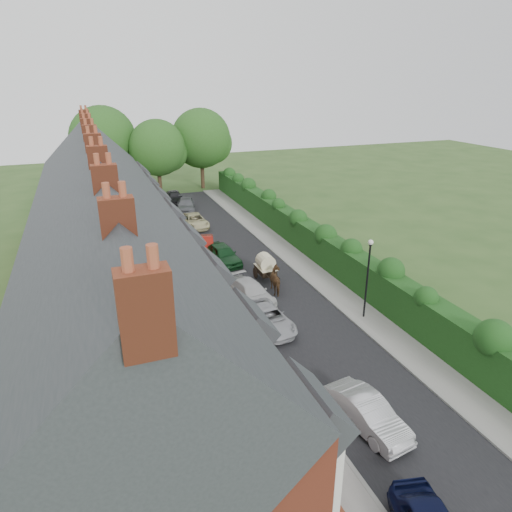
{
  "coord_description": "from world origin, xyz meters",
  "views": [
    {
      "loc": [
        -11.65,
        -16.95,
        13.99
      ],
      "look_at": [
        -1.11,
        10.96,
        2.2
      ],
      "focal_mm": 32.0,
      "sensor_mm": 36.0,
      "label": 1
    }
  ],
  "objects": [
    {
      "name": "ground",
      "position": [
        0.0,
        0.0,
        0.0
      ],
      "size": [
        140.0,
        140.0,
        0.0
      ],
      "primitive_type": "plane",
      "color": "#2D4C1E",
      "rests_on": "ground"
    },
    {
      "name": "horse_cart",
      "position": [
        -0.17,
        11.49,
        1.15
      ],
      "size": [
        1.27,
        2.8,
        2.02
      ],
      "color": "black",
      "rests_on": "ground"
    },
    {
      "name": "lamppost",
      "position": [
        3.4,
        4.0,
        3.3
      ],
      "size": [
        0.32,
        0.32,
        5.16
      ],
      "color": "black",
      "rests_on": "ground"
    },
    {
      "name": "car_beige",
      "position": [
        -2.08,
        25.72,
        0.64
      ],
      "size": [
        2.36,
        4.72,
        1.28
      ],
      "primitive_type": "imported",
      "rotation": [
        0.0,
        0.0,
        0.05
      ],
      "color": "#C6BE8F",
      "rests_on": "ground"
    },
    {
      "name": "hedge",
      "position": [
        5.4,
        11.0,
        1.6
      ],
      "size": [
        2.1,
        58.0,
        2.85
      ],
      "color": "#183D13",
      "rests_on": "ground"
    },
    {
      "name": "car_grey",
      "position": [
        -1.6,
        31.72,
        0.68
      ],
      "size": [
        2.88,
        4.99,
        1.36
      ],
      "primitive_type": "imported",
      "rotation": [
        0.0,
        0.0,
        -0.22
      ],
      "color": "#53565B",
      "rests_on": "ground"
    },
    {
      "name": "car_white",
      "position": [
        -2.39,
        8.57,
        0.67
      ],
      "size": [
        2.63,
        4.89,
        1.35
      ],
      "primitive_type": "imported",
      "rotation": [
        0.0,
        0.0,
        0.17
      ],
      "color": "#BCBCBC",
      "rests_on": "ground"
    },
    {
      "name": "pavement_house_side",
      "position": [
        -4.35,
        11.0,
        0.06
      ],
      "size": [
        1.7,
        58.0,
        0.12
      ],
      "primitive_type": "cube",
      "color": "gray",
      "rests_on": "ground"
    },
    {
      "name": "kerb_hedge_side",
      "position": [
        2.55,
        11.0,
        0.07
      ],
      "size": [
        0.18,
        58.0,
        0.13
      ],
      "primitive_type": "cube",
      "color": "gray",
      "rests_on": "ground"
    },
    {
      "name": "tree_far_left",
      "position": [
        -2.65,
        40.08,
        5.71
      ],
      "size": [
        7.14,
        6.8,
        9.29
      ],
      "color": "#332316",
      "rests_on": "ground"
    },
    {
      "name": "kerb_house_side",
      "position": [
        -3.55,
        11.0,
        0.07
      ],
      "size": [
        0.18,
        58.0,
        0.13
      ],
      "primitive_type": "cube",
      "color": "gray",
      "rests_on": "ground"
    },
    {
      "name": "pavement_hedge_side",
      "position": [
        3.6,
        11.0,
        0.06
      ],
      "size": [
        2.2,
        58.0,
        0.12
      ],
      "primitive_type": "cube",
      "color": "gray",
      "rests_on": "ground"
    },
    {
      "name": "car_green",
      "position": [
        -2.18,
        15.65,
        0.77
      ],
      "size": [
        2.38,
        4.71,
        1.54
      ],
      "primitive_type": "imported",
      "rotation": [
        0.0,
        0.0,
        0.13
      ],
      "color": "#103718",
      "rests_on": "ground"
    },
    {
      "name": "car_black",
      "position": [
        -2.09,
        35.48,
        0.73
      ],
      "size": [
        1.85,
        4.36,
        1.47
      ],
      "primitive_type": "imported",
      "rotation": [
        0.0,
        0.0,
        -0.03
      ],
      "color": "black",
      "rests_on": "ground"
    },
    {
      "name": "horse",
      "position": [
        -0.17,
        9.3,
        0.86
      ],
      "size": [
        1.14,
        2.12,
        1.71
      ],
      "primitive_type": "imported",
      "rotation": [
        0.0,
        0.0,
        3.03
      ],
      "color": "#49301B",
      "rests_on": "ground"
    },
    {
      "name": "tree_far_right",
      "position": [
        3.39,
        42.08,
        6.31
      ],
      "size": [
        7.98,
        7.6,
        10.31
      ],
      "color": "#332316",
      "rests_on": "ground"
    },
    {
      "name": "garden_wall_row",
      "position": [
        -5.35,
        10.0,
        0.46
      ],
      "size": [
        0.35,
        40.35,
        1.1
      ],
      "color": "brown",
      "rests_on": "ground"
    },
    {
      "name": "car_silver_b",
      "position": [
        -2.61,
        5.0,
        0.64
      ],
      "size": [
        2.45,
        4.73,
        1.27
      ],
      "primitive_type": "imported",
      "rotation": [
        0.0,
        0.0,
        0.07
      ],
      "color": "#A2A3A9",
      "rests_on": "ground"
    },
    {
      "name": "tree_far_back",
      "position": [
        -8.59,
        43.08,
        6.62
      ],
      "size": [
        8.4,
        8.0,
        10.82
      ],
      "color": "#332316",
      "rests_on": "ground"
    },
    {
      "name": "car_red",
      "position": [
        -3.0,
        18.26,
        0.71
      ],
      "size": [
        2.42,
        4.51,
        1.41
      ],
      "primitive_type": "imported",
      "rotation": [
        0.0,
        0.0,
        -0.23
      ],
      "color": "maroon",
      "rests_on": "ground"
    },
    {
      "name": "car_silver_a",
      "position": [
        -1.76,
        -4.1,
        0.7
      ],
      "size": [
        2.14,
        4.43,
        1.4
      ],
      "primitive_type": "imported",
      "rotation": [
        0.0,
        0.0,
        0.16
      ],
      "color": "#ADACB1",
      "rests_on": "ground"
    },
    {
      "name": "road",
      "position": [
        -0.5,
        11.0,
        0.01
      ],
      "size": [
        6.0,
        58.0,
        0.02
      ],
      "primitive_type": "cube",
      "color": "black",
      "rests_on": "ground"
    },
    {
      "name": "terrace_row",
      "position": [
        -10.87,
        9.98,
        4.47
      ],
      "size": [
        9.05,
        40.5,
        11.5
      ],
      "color": "#9C3D27",
      "rests_on": "ground"
    }
  ]
}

